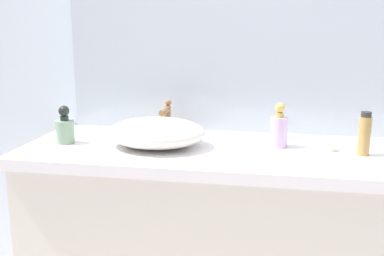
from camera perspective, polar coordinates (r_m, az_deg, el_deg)
The scene contains 9 objects.
bathroom_wall_rear at distance 2.00m, azimuth 9.29°, elevation 11.44°, with size 6.00×0.06×2.60m, color silver.
vanity_counter at distance 1.90m, azimuth 4.50°, elevation -15.45°, with size 1.62×0.58×0.88m.
wall_mirror_panel at distance 1.97m, azimuth 5.86°, elevation 12.71°, with size 1.51×0.01×0.92m, color #B2BCC6.
sink_basin at distance 1.75m, azimuth -4.59°, elevation -0.58°, with size 0.39×0.32×0.11m, color silver.
faucet at distance 1.91m, azimuth -3.27°, elevation 1.59°, with size 0.03×0.13×0.15m.
soap_dispenser at distance 1.87m, azimuth -15.98°, elevation -0.04°, with size 0.07×0.07×0.15m.
lotion_bottle at distance 1.77m, azimuth 11.10°, elevation -0.12°, with size 0.07×0.07×0.18m.
perfume_bottle at distance 1.74m, azimuth 21.25°, elevation -0.76°, with size 0.04×0.04×0.16m.
candle_jar at distance 1.77m, azimuth 17.02°, elevation -2.20°, with size 0.06×0.06×0.04m, color silver.
Camera 1 is at (0.04, -1.27, 1.35)m, focal length 41.58 mm.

